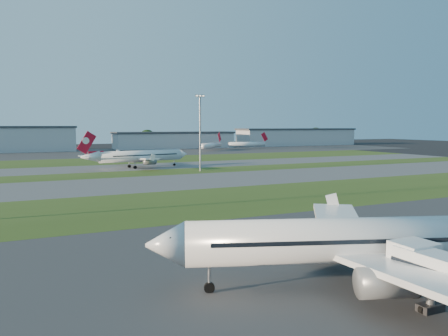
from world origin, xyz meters
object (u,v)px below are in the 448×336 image
airliner_taxiing (140,156)px  airliner_parked (365,241)px  mini_jet_near (211,145)px  mini_jet_far (247,144)px  light_mast_centre (200,128)px

airliner_taxiing → airliner_parked: bearing=75.9°
mini_jet_near → mini_jet_far: 27.63m
airliner_parked → airliner_taxiing: airliner_parked is taller
airliner_taxiing → mini_jet_near: airliner_taxiing is taller
airliner_parked → light_mast_centre: size_ratio=1.55×
airliner_taxiing → light_mast_centre: light_mast_centre is taller
airliner_parked → mini_jet_near: size_ratio=1.80×
airliner_parked → mini_jet_far: bearing=84.2°
mini_jet_near → mini_jet_far: size_ratio=0.78×
airliner_taxiing → mini_jet_far: airliner_taxiing is taller
airliner_taxiing → mini_jet_near: 113.32m
airliner_parked → mini_jet_far: (105.15, 221.13, -1.28)m
airliner_parked → light_mast_centre: (25.59, 105.88, 10.25)m
airliner_taxiing → mini_jet_far: 134.24m
airliner_taxiing → light_mast_centre: (15.45, -20.43, 10.53)m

